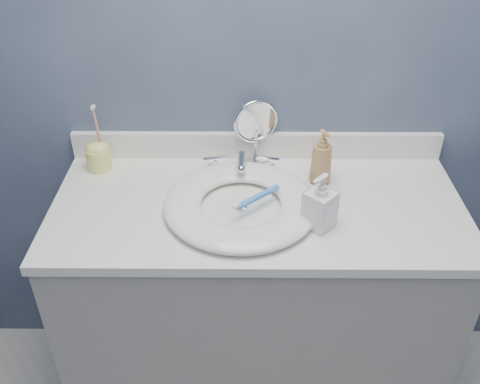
{
  "coord_description": "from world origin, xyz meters",
  "views": [
    {
      "loc": [
        -0.04,
        -0.31,
        1.81
      ],
      "look_at": [
        -0.05,
        0.94,
        0.94
      ],
      "focal_mm": 40.0,
      "sensor_mm": 36.0,
      "label": 1
    }
  ],
  "objects_px": {
    "soap_bottle_clear": "(320,201)",
    "makeup_mirror": "(256,129)",
    "toothbrush_holder": "(98,155)",
    "soap_bottle_amber": "(322,157)"
  },
  "relations": [
    {
      "from": "soap_bottle_clear",
      "to": "makeup_mirror",
      "type": "bearing_deg",
      "value": 159.93
    },
    {
      "from": "toothbrush_holder",
      "to": "makeup_mirror",
      "type": "bearing_deg",
      "value": 5.82
    },
    {
      "from": "soap_bottle_amber",
      "to": "soap_bottle_clear",
      "type": "height_order",
      "value": "soap_bottle_amber"
    },
    {
      "from": "soap_bottle_clear",
      "to": "toothbrush_holder",
      "type": "xyz_separation_m",
      "value": [
        -0.68,
        0.29,
        -0.03
      ]
    },
    {
      "from": "makeup_mirror",
      "to": "toothbrush_holder",
      "type": "bearing_deg",
      "value": 167.43
    },
    {
      "from": "soap_bottle_clear",
      "to": "toothbrush_holder",
      "type": "distance_m",
      "value": 0.74
    },
    {
      "from": "soap_bottle_amber",
      "to": "toothbrush_holder",
      "type": "xyz_separation_m",
      "value": [
        -0.7,
        0.07,
        -0.04
      ]
    },
    {
      "from": "makeup_mirror",
      "to": "soap_bottle_clear",
      "type": "bearing_deg",
      "value": -82.18
    },
    {
      "from": "soap_bottle_amber",
      "to": "soap_bottle_clear",
      "type": "distance_m",
      "value": 0.22
    },
    {
      "from": "soap_bottle_clear",
      "to": "toothbrush_holder",
      "type": "bearing_deg",
      "value": -159.81
    }
  ]
}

